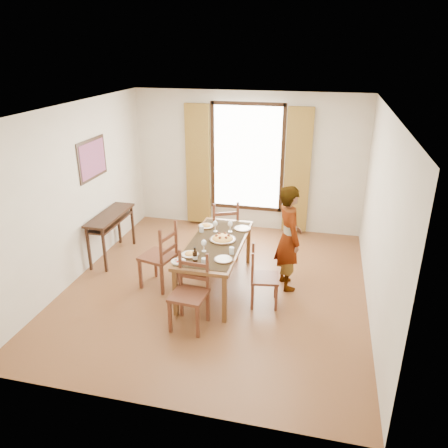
% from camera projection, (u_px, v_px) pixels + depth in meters
% --- Properties ---
extents(ground, '(5.00, 5.00, 0.00)m').
position_uv_depth(ground, '(216.00, 287.00, 6.79)').
color(ground, '#56371A').
rests_on(ground, ground).
extents(room_shell, '(4.60, 5.10, 2.74)m').
position_uv_depth(room_shell, '(218.00, 190.00, 6.31)').
color(room_shell, beige).
rests_on(room_shell, ground).
extents(console_table, '(0.38, 1.20, 0.80)m').
position_uv_depth(console_table, '(110.00, 220.00, 7.49)').
color(console_table, black).
rests_on(console_table, ground).
extents(dining_table, '(0.81, 1.89, 0.76)m').
position_uv_depth(dining_table, '(216.00, 246.00, 6.54)').
color(dining_table, brown).
rests_on(dining_table, ground).
extents(chair_west, '(0.57, 0.57, 1.06)m').
position_uv_depth(chair_west, '(160.00, 257.00, 6.62)').
color(chair_west, brown).
rests_on(chair_west, ground).
extents(chair_north, '(0.62, 0.62, 1.06)m').
position_uv_depth(chair_north, '(224.00, 231.00, 7.57)').
color(chair_north, brown).
rests_on(chair_north, ground).
extents(chair_south, '(0.48, 0.48, 1.01)m').
position_uv_depth(chair_south, '(190.00, 294.00, 5.70)').
color(chair_south, brown).
rests_on(chair_south, ground).
extents(chair_east, '(0.44, 0.44, 0.89)m').
position_uv_depth(chair_east, '(262.00, 278.00, 6.19)').
color(chair_east, brown).
rests_on(chair_east, ground).
extents(man, '(0.87, 0.81, 1.63)m').
position_uv_depth(man, '(289.00, 238.00, 6.51)').
color(man, gray).
rests_on(man, ground).
extents(plate_sw, '(0.27, 0.27, 0.05)m').
position_uv_depth(plate_sw, '(190.00, 253.00, 6.10)').
color(plate_sw, silver).
rests_on(plate_sw, dining_table).
extents(plate_se, '(0.27, 0.27, 0.05)m').
position_uv_depth(plate_se, '(223.00, 258.00, 5.96)').
color(plate_se, silver).
rests_on(plate_se, dining_table).
extents(plate_nw, '(0.27, 0.27, 0.05)m').
position_uv_depth(plate_nw, '(206.00, 225.00, 7.04)').
color(plate_nw, silver).
rests_on(plate_nw, dining_table).
extents(plate_ne, '(0.27, 0.27, 0.05)m').
position_uv_depth(plate_ne, '(242.00, 227.00, 6.95)').
color(plate_ne, silver).
rests_on(plate_ne, dining_table).
extents(pasta_platter, '(0.40, 0.40, 0.10)m').
position_uv_depth(pasta_platter, '(223.00, 237.00, 6.55)').
color(pasta_platter, '#B55B17').
rests_on(pasta_platter, dining_table).
extents(caprese_plate, '(0.20, 0.20, 0.04)m').
position_uv_depth(caprese_plate, '(178.00, 261.00, 5.91)').
color(caprese_plate, silver).
rests_on(caprese_plate, dining_table).
extents(wine_glass_a, '(0.08, 0.08, 0.18)m').
position_uv_depth(wine_glass_a, '(204.00, 245.00, 6.19)').
color(wine_glass_a, white).
rests_on(wine_glass_a, dining_table).
extents(wine_glass_b, '(0.08, 0.08, 0.18)m').
position_uv_depth(wine_glass_b, '(230.00, 226.00, 6.83)').
color(wine_glass_b, white).
rests_on(wine_glass_b, dining_table).
extents(wine_glass_c, '(0.08, 0.08, 0.18)m').
position_uv_depth(wine_glass_c, '(215.00, 226.00, 6.84)').
color(wine_glass_c, white).
rests_on(wine_glass_c, dining_table).
extents(tumbler_a, '(0.07, 0.07, 0.10)m').
position_uv_depth(tumbler_a, '(232.00, 251.00, 6.13)').
color(tumbler_a, silver).
rests_on(tumbler_a, dining_table).
extents(tumbler_b, '(0.07, 0.07, 0.10)m').
position_uv_depth(tumbler_b, '(201.00, 229.00, 6.84)').
color(tumbler_b, silver).
rests_on(tumbler_b, dining_table).
extents(tumbler_c, '(0.07, 0.07, 0.10)m').
position_uv_depth(tumbler_c, '(204.00, 262.00, 5.82)').
color(tumbler_c, silver).
rests_on(tumbler_c, dining_table).
extents(wine_bottle, '(0.07, 0.07, 0.25)m').
position_uv_depth(wine_bottle, '(195.00, 256.00, 5.82)').
color(wine_bottle, black).
rests_on(wine_bottle, dining_table).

